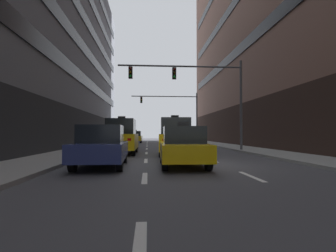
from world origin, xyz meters
TOP-DOWN VIEW (x-y plane):
  - ground_plane at (0.00, 0.00)m, footprint 120.00×120.00m
  - sidewalk_left at (-6.35, 0.00)m, footprint 2.95×80.00m
  - sidewalk_right at (6.35, 0.00)m, footprint 2.95×80.00m
  - lane_stripe_l1_s2 at (-1.63, -8.00)m, footprint 0.16×2.00m
  - lane_stripe_l1_s3 at (-1.63, -3.00)m, footprint 0.16×2.00m
  - lane_stripe_l1_s4 at (-1.63, 2.00)m, footprint 0.16×2.00m
  - lane_stripe_l1_s5 at (-1.63, 7.00)m, footprint 0.16×2.00m
  - lane_stripe_l1_s6 at (-1.63, 12.00)m, footprint 0.16×2.00m
  - lane_stripe_l1_s7 at (-1.63, 17.00)m, footprint 0.16×2.00m
  - lane_stripe_l1_s8 at (-1.63, 22.00)m, footprint 0.16×2.00m
  - lane_stripe_l1_s9 at (-1.63, 27.00)m, footprint 0.16×2.00m
  - lane_stripe_l1_s10 at (-1.63, 32.00)m, footprint 0.16×2.00m
  - lane_stripe_l2_s3 at (1.63, -3.00)m, footprint 0.16×2.00m
  - lane_stripe_l2_s4 at (1.63, 2.00)m, footprint 0.16×2.00m
  - lane_stripe_l2_s5 at (1.63, 7.00)m, footprint 0.16×2.00m
  - lane_stripe_l2_s6 at (1.63, 12.00)m, footprint 0.16×2.00m
  - lane_stripe_l2_s7 at (1.63, 17.00)m, footprint 0.16×2.00m
  - lane_stripe_l2_s8 at (1.63, 22.00)m, footprint 0.16×2.00m
  - lane_stripe_l2_s9 at (1.63, 27.00)m, footprint 0.16×2.00m
  - lane_stripe_l2_s10 at (1.63, 32.00)m, footprint 0.16×2.00m
  - car_driving_0 at (-3.26, 12.05)m, footprint 1.95×4.26m
  - taxi_driving_1 at (-3.21, 6.34)m, footprint 1.97×4.61m
  - taxi_driving_2 at (-3.29, 26.36)m, footprint 1.88×4.36m
  - car_driving_3 at (-3.33, -0.32)m, footprint 1.93×4.40m
  - taxi_driving_4 at (-0.14, -0.41)m, footprint 1.88×4.28m
  - taxi_driving_5 at (0.08, 5.00)m, footprint 2.11×4.65m
  - traffic_signal_0 at (2.17, 8.19)m, footprint 9.04×0.34m
  - traffic_signal_1 at (2.57, 26.10)m, footprint 9.17×0.35m

SIDE VIEW (x-z plane):
  - ground_plane at x=0.00m, z-range 0.00..0.00m
  - lane_stripe_l1_s2 at x=-1.63m, z-range 0.00..0.01m
  - lane_stripe_l1_s3 at x=-1.63m, z-range 0.00..0.01m
  - lane_stripe_l1_s4 at x=-1.63m, z-range 0.00..0.01m
  - lane_stripe_l1_s5 at x=-1.63m, z-range 0.00..0.01m
  - lane_stripe_l1_s6 at x=-1.63m, z-range 0.00..0.01m
  - lane_stripe_l1_s7 at x=-1.63m, z-range 0.00..0.01m
  - lane_stripe_l1_s8 at x=-1.63m, z-range 0.00..0.01m
  - lane_stripe_l1_s9 at x=-1.63m, z-range 0.00..0.01m
  - lane_stripe_l1_s10 at x=-1.63m, z-range 0.00..0.01m
  - lane_stripe_l2_s3 at x=1.63m, z-range 0.00..0.01m
  - lane_stripe_l2_s4 at x=1.63m, z-range 0.00..0.01m
  - lane_stripe_l2_s5 at x=1.63m, z-range 0.00..0.01m
  - lane_stripe_l2_s6 at x=1.63m, z-range 0.00..0.01m
  - lane_stripe_l2_s7 at x=1.63m, z-range 0.00..0.01m
  - lane_stripe_l2_s8 at x=1.63m, z-range 0.00..0.01m
  - lane_stripe_l2_s9 at x=1.63m, z-range 0.00..0.01m
  - lane_stripe_l2_s10 at x=1.63m, z-range 0.00..0.01m
  - sidewalk_left at x=-6.35m, z-range 0.00..0.14m
  - sidewalk_right at x=6.35m, z-range 0.00..0.14m
  - car_driving_0 at x=-3.26m, z-range -0.01..1.56m
  - taxi_driving_4 at x=-0.14m, z-range -0.10..1.66m
  - taxi_driving_2 at x=-3.29m, z-range -0.10..1.70m
  - car_driving_3 at x=-3.33m, z-range -0.01..1.62m
  - taxi_driving_5 at x=0.08m, z-range -0.10..2.30m
  - taxi_driving_1 at x=-3.21m, z-range -0.10..2.31m
  - traffic_signal_0 at x=2.17m, z-range 1.54..8.07m
  - traffic_signal_1 at x=2.57m, z-range 1.44..8.24m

